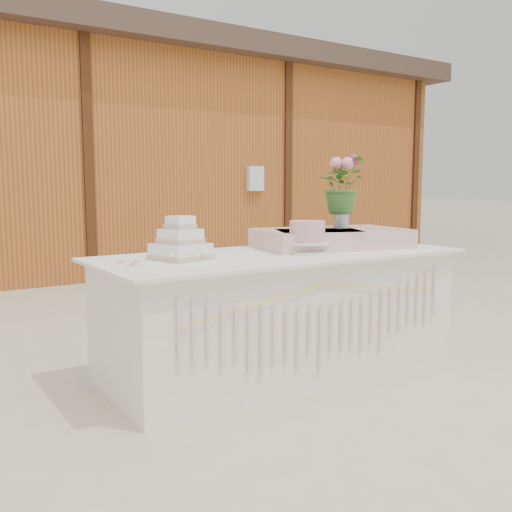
# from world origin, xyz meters

# --- Properties ---
(ground) EXTENTS (80.00, 80.00, 0.00)m
(ground) POSITION_xyz_m (0.00, 0.00, 0.00)
(ground) COLOR beige
(ground) RESTS_ON ground
(barn) EXTENTS (12.60, 4.60, 3.30)m
(barn) POSITION_xyz_m (-0.01, 5.99, 1.68)
(barn) COLOR #A65922
(barn) RESTS_ON ground
(cake_table) EXTENTS (2.40, 1.00, 0.77)m
(cake_table) POSITION_xyz_m (0.00, -0.00, 0.39)
(cake_table) COLOR silver
(cake_table) RESTS_ON ground
(wedding_cake) EXTENTS (0.35, 0.35, 0.26)m
(wedding_cake) POSITION_xyz_m (-0.68, 0.07, 0.86)
(wedding_cake) COLOR white
(wedding_cake) RESTS_ON cake_table
(pink_cake_stand) EXTENTS (0.29, 0.29, 0.21)m
(pink_cake_stand) POSITION_xyz_m (0.13, -0.10, 0.89)
(pink_cake_stand) COLOR white
(pink_cake_stand) RESTS_ON cake_table
(satin_runner) EXTENTS (1.12, 0.78, 0.13)m
(satin_runner) POSITION_xyz_m (0.49, 0.09, 0.83)
(satin_runner) COLOR beige
(satin_runner) RESTS_ON cake_table
(flower_vase) EXTENTS (0.11, 0.11, 0.15)m
(flower_vase) POSITION_xyz_m (0.60, 0.11, 0.98)
(flower_vase) COLOR silver
(flower_vase) RESTS_ON satin_runner
(bouquet) EXTENTS (0.43, 0.40, 0.40)m
(bouquet) POSITION_xyz_m (0.60, 0.11, 1.25)
(bouquet) COLOR #3C6F2C
(bouquet) RESTS_ON flower_vase
(loose_flowers) EXTENTS (0.19, 0.31, 0.02)m
(loose_flowers) POSITION_xyz_m (-0.98, 0.01, 0.78)
(loose_flowers) COLOR #FF9BBF
(loose_flowers) RESTS_ON cake_table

